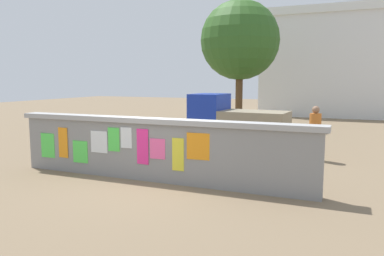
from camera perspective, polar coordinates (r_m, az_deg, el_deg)
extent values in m
plane|color=#7A664C|center=(16.40, 7.84, -1.08)|extent=(60.00, 60.00, 0.00)
cube|color=gray|center=(8.90, -5.60, -3.68)|extent=(7.53, 0.30, 1.37)
cube|color=#A2A2A2|center=(8.79, -5.66, 1.10)|extent=(7.73, 0.42, 0.12)
cube|color=#4CD84C|center=(10.62, -21.08, -2.49)|extent=(0.43, 0.03, 0.65)
cube|color=orange|center=(10.25, -19.01, -2.12)|extent=(0.30, 0.03, 0.78)
cube|color=#4CD84C|center=(9.94, -16.63, -3.49)|extent=(0.45, 0.02, 0.56)
cube|color=silver|center=(9.53, -13.95, -2.06)|extent=(0.49, 0.01, 0.54)
cube|color=#4CD84C|center=(9.26, -11.82, -1.73)|extent=(0.32, 0.02, 0.58)
cube|color=silver|center=(9.06, -9.96, -1.47)|extent=(0.30, 0.02, 0.50)
cube|color=#F42D8C|center=(8.86, -7.53, -2.83)|extent=(0.31, 0.02, 0.84)
cube|color=#F9599E|center=(8.67, -5.28, -3.17)|extent=(0.39, 0.02, 0.47)
cube|color=yellow|center=(8.46, -2.14, -4.05)|extent=(0.28, 0.02, 0.75)
cube|color=orange|center=(8.23, 0.93, -2.82)|extent=(0.53, 0.04, 0.59)
cylinder|color=black|center=(14.02, 1.19, -1.00)|extent=(0.71, 0.25, 0.70)
cylinder|color=black|center=(15.19, 3.29, -0.36)|extent=(0.71, 0.25, 0.70)
cylinder|color=black|center=(13.15, 11.07, -1.69)|extent=(0.71, 0.25, 0.70)
cylinder|color=black|center=(14.40, 12.47, -0.95)|extent=(0.71, 0.25, 0.70)
cube|color=#1933A5|center=(14.48, 2.66, 2.25)|extent=(1.30, 1.58, 1.50)
cube|color=gray|center=(13.88, 9.46, 0.69)|extent=(2.49, 1.66, 0.90)
cylinder|color=black|center=(11.71, -10.07, -3.02)|extent=(0.61, 0.24, 0.60)
cylinder|color=black|center=(12.19, -15.87, -2.78)|extent=(0.61, 0.26, 0.60)
cube|color=silver|center=(11.89, -13.06, -1.57)|extent=(1.03, 0.47, 0.32)
cube|color=black|center=(11.94, -13.98, -0.69)|extent=(0.60, 0.35, 0.10)
cube|color=#262626|center=(11.65, -10.59, -0.34)|extent=(0.17, 0.55, 0.03)
cylinder|color=black|center=(11.18, 4.18, -3.26)|extent=(0.66, 0.17, 0.66)
cylinder|color=black|center=(11.36, -1.08, -3.07)|extent=(0.66, 0.17, 0.66)
cube|color=red|center=(11.23, 1.53, -2.26)|extent=(0.94, 0.22, 0.06)
cylinder|color=red|center=(11.22, 0.78, -1.13)|extent=(0.04, 0.04, 0.40)
cube|color=black|center=(11.19, 0.78, -0.12)|extent=(0.21, 0.12, 0.05)
cube|color=black|center=(11.10, 3.95, -0.46)|extent=(0.12, 0.44, 0.03)
cylinder|color=black|center=(9.60, 3.45, -5.02)|extent=(0.66, 0.10, 0.66)
cylinder|color=black|center=(9.23, 9.42, -5.62)|extent=(0.66, 0.10, 0.66)
cube|color=black|center=(9.36, 6.39, -4.25)|extent=(0.95, 0.13, 0.06)
cylinder|color=black|center=(9.27, 7.27, -2.99)|extent=(0.03, 0.03, 0.40)
cube|color=black|center=(9.23, 7.29, -1.77)|extent=(0.21, 0.10, 0.05)
cube|color=black|center=(9.48, 3.75, -1.80)|extent=(0.08, 0.44, 0.03)
cylinder|color=yellow|center=(11.83, 18.38, -2.69)|extent=(0.12, 0.12, 0.80)
cylinder|color=yellow|center=(11.69, 17.82, -2.78)|extent=(0.12, 0.12, 0.80)
cylinder|color=#BF6626|center=(11.66, 18.24, 0.65)|extent=(0.47, 0.47, 0.60)
sphere|color=#8C664C|center=(11.62, 18.32, 2.66)|extent=(0.22, 0.22, 0.22)
cylinder|color=brown|center=(19.75, 7.15, 4.70)|extent=(0.37, 0.37, 2.98)
sphere|color=#2D5A1F|center=(19.83, 7.29, 13.11)|extent=(4.05, 4.05, 4.05)
cube|color=silver|center=(28.04, 20.04, 8.62)|extent=(8.31, 6.63, 6.44)
cube|color=silver|center=(28.36, 20.36, 15.64)|extent=(8.61, 6.93, 0.50)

